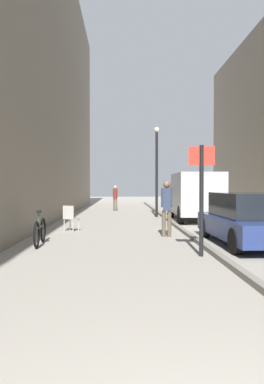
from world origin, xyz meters
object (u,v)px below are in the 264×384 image
pedestrian_mid_block (115,196)px  bicycle_leaning (40,231)px  cafe_chair_near_window (70,216)px  lamp_post (157,166)px  street_sign_post (201,190)px  delivery_van (194,195)px  parked_car (247,219)px  pedestrian_main_foreground (167,205)px

pedestrian_mid_block → bicycle_leaning: (-1.86, -13.34, -0.59)m
bicycle_leaning → cafe_chair_near_window: size_ratio=1.88×
lamp_post → cafe_chair_near_window: (-3.73, -5.78, -2.18)m
pedestrian_mid_block → street_sign_post: size_ratio=0.65×
delivery_van → cafe_chair_near_window: delivery_van is taller
parked_car → cafe_chair_near_window: parked_car is taller
pedestrian_main_foreground → cafe_chair_near_window: (-3.32, 1.44, -0.50)m
lamp_post → bicycle_leaning: (-4.14, -8.67, -2.34)m
pedestrian_main_foreground → lamp_post: size_ratio=0.38×
pedestrian_main_foreground → delivery_van: size_ratio=0.36×
delivery_van → lamp_post: size_ratio=1.07×
parked_car → street_sign_post: (-1.66, -1.60, 0.83)m
street_sign_post → bicycle_leaning: 4.61m
delivery_van → lamp_post: 2.89m
pedestrian_main_foreground → delivery_van: bearing=-103.4°
pedestrian_mid_block → cafe_chair_near_window: size_ratio=1.79×
parked_car → street_sign_post: bearing=-136.9°
delivery_van → bicycle_leaning: bearing=-128.5°
pedestrian_mid_block → street_sign_post: (2.28, -15.00, 0.58)m
street_sign_post → cafe_chair_near_window: size_ratio=2.77×
pedestrian_mid_block → delivery_van: (3.90, -6.54, 0.24)m
street_sign_post → bicycle_leaning: street_sign_post is taller
delivery_van → lamp_post: lamp_post is taller
delivery_van → street_sign_post: bearing=-99.1°
street_sign_post → bicycle_leaning: bearing=-9.0°
lamp_post → bicycle_leaning: lamp_post is taller
parked_car → cafe_chair_near_window: (-5.39, 2.95, -0.17)m
pedestrian_mid_block → lamp_post: (2.28, -4.67, 1.75)m
bicycle_leaning → cafe_chair_near_window: bearing=78.3°
delivery_van → lamp_post: bearing=132.6°
pedestrian_main_foreground → parked_car: pedestrian_main_foreground is taller
parked_car → street_sign_post: 2.46m
lamp_post → cafe_chair_near_window: size_ratio=5.06×
pedestrian_mid_block → parked_car: pedestrian_mid_block is taller
pedestrian_main_foreground → pedestrian_mid_block: 12.03m
bicycle_leaning → delivery_van: bearing=46.2°
pedestrian_main_foreground → lamp_post: lamp_post is taller
delivery_van → lamp_post: (-1.61, 1.86, 1.52)m
pedestrian_main_foreground → street_sign_post: bearing=104.9°
delivery_van → bicycle_leaning: delivery_van is taller
delivery_van → street_sign_post: (-1.62, -8.47, 0.34)m
pedestrian_main_foreground → delivery_van: delivery_van is taller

